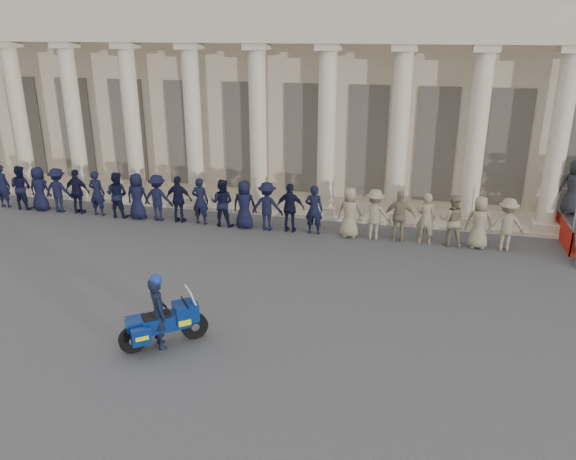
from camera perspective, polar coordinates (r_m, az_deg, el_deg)
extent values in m
plane|color=#3D3D40|center=(14.72, -7.16, -7.81)|extent=(90.00, 90.00, 0.00)
cube|color=#BDAB8E|center=(27.63, 3.98, 15.06)|extent=(40.00, 10.00, 9.00)
cube|color=#BDAB8E|center=(22.49, 0.85, 2.48)|extent=(40.00, 2.60, 0.15)
cube|color=#BDAB8E|center=(20.68, 0.41, 19.85)|extent=(35.80, 1.00, 1.00)
cube|color=#BDAB8E|center=(26.88, -24.71, 4.04)|extent=(0.90, 0.90, 0.30)
cylinder|color=#BDAB8E|center=(26.32, -25.64, 10.22)|extent=(0.64, 0.64, 5.60)
cube|color=#BDAB8E|center=(26.08, -26.62, 16.51)|extent=(0.85, 0.85, 0.24)
cube|color=#BDAB8E|center=(25.35, -20.08, 3.80)|extent=(0.90, 0.90, 0.30)
cylinder|color=#BDAB8E|center=(24.76, -20.89, 10.36)|extent=(0.64, 0.64, 5.60)
cube|color=#BDAB8E|center=(24.51, -21.76, 17.08)|extent=(0.85, 0.85, 0.24)
cube|color=#BDAB8E|center=(24.01, -14.90, 3.49)|extent=(0.90, 0.90, 0.30)
cylinder|color=#BDAB8E|center=(23.38, -15.55, 10.44)|extent=(0.64, 0.64, 5.60)
cube|color=#BDAB8E|center=(23.12, -16.24, 17.58)|extent=(0.85, 0.85, 0.24)
cube|color=#BDAB8E|center=(22.89, -9.17, 3.12)|extent=(0.90, 0.90, 0.30)
cylinder|color=#BDAB8E|center=(22.23, -9.59, 10.42)|extent=(0.64, 0.64, 5.60)
cube|color=#BDAB8E|center=(21.95, -10.05, 17.95)|extent=(0.85, 0.85, 0.24)
cube|color=#BDAB8E|center=(22.02, -2.92, 2.68)|extent=(0.90, 0.90, 0.30)
cylinder|color=#BDAB8E|center=(21.33, -3.06, 10.27)|extent=(0.64, 0.64, 5.60)
cube|color=#BDAB8E|center=(21.04, -3.22, 18.13)|extent=(0.85, 0.85, 0.24)
cube|color=#BDAB8E|center=(21.43, 3.75, 2.17)|extent=(0.90, 0.90, 0.30)
cylinder|color=#BDAB8E|center=(20.72, 3.93, 9.97)|extent=(0.64, 0.64, 5.60)
cube|color=#BDAB8E|center=(20.42, 4.13, 18.06)|extent=(0.85, 0.85, 0.24)
cube|color=#BDAB8E|center=(21.14, 10.69, 1.62)|extent=(0.90, 0.90, 0.30)
cylinder|color=#BDAB8E|center=(20.43, 11.22, 9.50)|extent=(0.64, 0.64, 5.60)
cube|color=#BDAB8E|center=(20.13, 11.80, 17.69)|extent=(0.85, 0.85, 0.24)
cube|color=#BDAB8E|center=(21.18, 17.71, 1.03)|extent=(0.90, 0.90, 0.30)
cylinder|color=#BDAB8E|center=(20.46, 18.58, 8.87)|extent=(0.64, 0.64, 5.60)
cube|color=#BDAB8E|center=(20.16, 19.52, 17.01)|extent=(0.85, 0.85, 0.24)
cube|color=#BDAB8E|center=(21.53, 24.60, 0.44)|extent=(0.90, 0.90, 0.30)
cylinder|color=#BDAB8E|center=(20.83, 25.77, 8.11)|extent=(0.64, 0.64, 5.60)
cube|color=#BDAB8E|center=(20.53, 27.02, 16.07)|extent=(0.85, 0.85, 0.24)
cube|color=black|center=(28.78, -24.96, 9.57)|extent=(1.30, 0.12, 4.20)
cube|color=black|center=(27.24, -20.61, 9.66)|extent=(1.30, 0.12, 4.20)
cube|color=black|center=(25.86, -15.78, 9.69)|extent=(1.30, 0.12, 4.20)
cube|color=black|center=(24.69, -10.44, 9.64)|extent=(1.30, 0.12, 4.20)
cube|color=black|center=(23.74, -4.63, 9.50)|extent=(1.30, 0.12, 4.20)
cube|color=black|center=(23.05, 1.59, 9.25)|extent=(1.30, 0.12, 4.20)
cube|color=black|center=(22.64, 8.11, 8.86)|extent=(1.30, 0.12, 4.20)
cube|color=black|center=(22.52, 14.76, 8.35)|extent=(1.30, 0.12, 4.20)
cube|color=black|center=(22.70, 21.37, 7.73)|extent=(1.30, 0.12, 4.20)
imported|color=black|center=(25.08, -27.00, 4.01)|extent=(0.63, 0.42, 1.74)
imported|color=black|center=(24.54, -25.50, 3.93)|extent=(0.85, 0.66, 1.74)
imported|color=black|center=(24.02, -23.94, 3.85)|extent=(0.85, 0.55, 1.74)
imported|color=black|center=(23.52, -22.31, 3.76)|extent=(1.12, 0.65, 1.74)
imported|color=black|center=(23.03, -20.60, 3.67)|extent=(1.02, 0.42, 1.74)
imported|color=black|center=(22.57, -18.83, 3.56)|extent=(0.63, 0.42, 1.74)
imported|color=black|center=(22.13, -16.99, 3.45)|extent=(0.85, 0.66, 1.74)
imported|color=black|center=(21.72, -15.07, 3.33)|extent=(0.85, 0.55, 1.74)
imported|color=black|center=(21.33, -13.09, 3.21)|extent=(1.12, 0.65, 1.74)
imported|color=black|center=(20.96, -11.03, 3.07)|extent=(1.02, 0.42, 1.74)
imported|color=black|center=(20.63, -8.90, 2.93)|extent=(0.63, 0.42, 1.74)
imported|color=black|center=(20.32, -6.70, 2.77)|extent=(0.85, 0.66, 1.74)
imported|color=black|center=(20.05, -4.45, 2.61)|extent=(0.85, 0.55, 1.74)
imported|color=black|center=(19.80, -2.13, 2.44)|extent=(1.12, 0.65, 1.74)
imported|color=black|center=(19.59, 0.24, 2.26)|extent=(1.02, 0.42, 1.74)
imported|color=black|center=(19.42, 2.65, 2.07)|extent=(0.63, 0.42, 1.74)
imported|color=#7E7257|center=(19.22, 6.28, 1.79)|extent=(0.85, 0.55, 1.74)
imported|color=#7E7257|center=(19.14, 8.78, 1.58)|extent=(1.12, 0.65, 1.74)
imported|color=#7E7257|center=(19.09, 11.29, 1.38)|extent=(1.02, 0.42, 1.74)
imported|color=#7E7257|center=(19.07, 13.82, 1.17)|extent=(0.63, 0.42, 1.74)
imported|color=#7E7257|center=(19.10, 16.34, 0.96)|extent=(0.85, 0.66, 1.74)
imported|color=#7E7257|center=(19.16, 18.85, 0.74)|extent=(0.85, 0.55, 1.74)
imported|color=#7E7257|center=(19.26, 21.33, 0.53)|extent=(1.12, 0.65, 1.74)
cube|color=maroon|center=(21.12, 26.00, 0.15)|extent=(0.04, 3.19, 0.80)
imported|color=black|center=(20.97, 27.04, 3.93)|extent=(0.90, 0.58, 1.83)
cylinder|color=black|center=(13.32, -9.47, -9.60)|extent=(0.56, 0.50, 0.62)
cylinder|color=black|center=(13.08, -15.49, -10.69)|extent=(0.56, 0.50, 0.62)
cube|color=navy|center=(13.06, -12.33, -9.08)|extent=(1.08, 0.99, 0.36)
cube|color=navy|center=(13.08, -10.37, -8.13)|extent=(0.71, 0.71, 0.42)
cube|color=silver|center=(13.18, -10.31, -8.96)|extent=(0.34, 0.35, 0.11)
cube|color=#B2BFCC|center=(12.97, -9.77, -6.76)|extent=(0.43, 0.46, 0.50)
cube|color=black|center=(12.94, -13.21, -8.49)|extent=(0.67, 0.63, 0.09)
cube|color=navy|center=(12.92, -15.43, -9.32)|extent=(0.46, 0.46, 0.21)
cube|color=navy|center=(12.74, -14.69, -10.42)|extent=(0.46, 0.43, 0.38)
cube|color=#D2E60C|center=(12.74, -14.69, -10.42)|extent=(0.36, 0.35, 0.09)
cube|color=navy|center=(13.26, -15.21, -9.19)|extent=(0.46, 0.43, 0.38)
cube|color=#D2E60C|center=(13.26, -15.21, -9.19)|extent=(0.36, 0.35, 0.09)
cylinder|color=silver|center=(13.32, -14.46, -10.12)|extent=(0.49, 0.43, 0.09)
cylinder|color=black|center=(12.97, -10.43, -7.26)|extent=(0.44, 0.53, 0.03)
imported|color=black|center=(12.91, -13.03, -8.18)|extent=(0.70, 0.73, 1.68)
sphere|color=navy|center=(12.57, -13.31, -4.99)|extent=(0.28, 0.28, 0.28)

